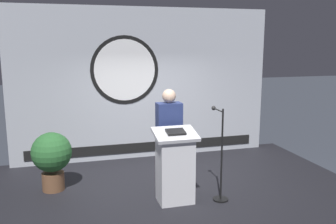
# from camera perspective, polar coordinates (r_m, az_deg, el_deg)

# --- Properties ---
(ground_plane) EXTENTS (40.00, 40.00, 0.00)m
(ground_plane) POSITION_cam_1_polar(r_m,az_deg,el_deg) (6.41, 0.06, -14.24)
(ground_plane) COLOR #383D47
(stage_platform) EXTENTS (6.40, 4.00, 0.30)m
(stage_platform) POSITION_cam_1_polar(r_m,az_deg,el_deg) (6.35, 0.06, -13.01)
(stage_platform) COLOR black
(stage_platform) RESTS_ON ground
(banner_display) EXTENTS (5.42, 0.12, 3.12)m
(banner_display) POSITION_cam_1_polar(r_m,az_deg,el_deg) (7.65, -3.81, 4.31)
(banner_display) COLOR #B2B7C1
(banner_display) RESTS_ON stage_platform
(podium) EXTENTS (0.64, 0.50, 1.14)m
(podium) POSITION_cam_1_polar(r_m,az_deg,el_deg) (5.62, 1.12, -8.48)
(podium) COLOR silver
(podium) RESTS_ON stage_platform
(speaker_person) EXTENTS (0.40, 0.26, 1.68)m
(speaker_person) POSITION_cam_1_polar(r_m,az_deg,el_deg) (5.98, 0.14, -4.27)
(speaker_person) COLOR black
(speaker_person) RESTS_ON stage_platform
(microphone_stand) EXTENTS (0.24, 0.51, 1.44)m
(microphone_stand) POSITION_cam_1_polar(r_m,az_deg,el_deg) (5.77, 8.09, -8.62)
(microphone_stand) COLOR black
(microphone_stand) RESTS_ON stage_platform
(potted_plant) EXTENTS (0.65, 0.65, 0.98)m
(potted_plant) POSITION_cam_1_polar(r_m,az_deg,el_deg) (6.32, -17.62, -6.50)
(potted_plant) COLOR brown
(potted_plant) RESTS_ON stage_platform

